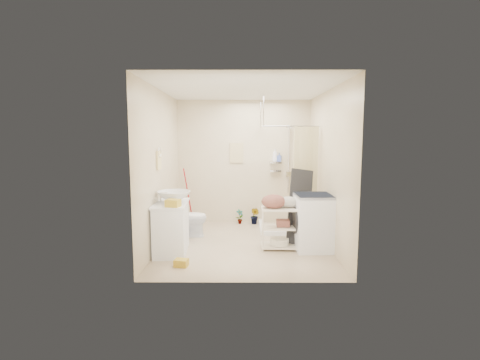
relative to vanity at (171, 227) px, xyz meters
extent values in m
plane|color=#C2AF91|center=(1.16, 0.41, -0.40)|extent=(3.20, 3.20, 0.00)
cube|color=silver|center=(1.16, 0.41, 2.20)|extent=(2.80, 3.20, 0.04)
cube|color=beige|center=(1.16, 2.01, 0.90)|extent=(2.80, 0.04, 2.60)
cube|color=beige|center=(1.16, -1.19, 0.90)|extent=(2.80, 0.04, 2.60)
cube|color=beige|center=(-0.24, 0.41, 0.90)|extent=(0.04, 3.20, 2.60)
cube|color=beige|center=(2.56, 0.41, 0.90)|extent=(0.04, 3.20, 2.60)
cube|color=silver|center=(0.00, 0.00, 0.00)|extent=(0.56, 0.93, 0.80)
imported|color=silver|center=(0.04, 0.03, 0.49)|extent=(0.54, 0.54, 0.18)
cube|color=gold|center=(0.10, -0.33, 0.45)|extent=(0.23, 0.20, 0.11)
cube|color=gold|center=(0.26, -0.64, -0.33)|extent=(0.30, 0.25, 0.14)
imported|color=white|center=(0.12, 0.90, -0.05)|extent=(0.71, 0.44, 0.70)
imported|color=brown|center=(1.08, 1.83, -0.24)|extent=(0.20, 0.19, 0.31)
imported|color=brown|center=(1.40, 1.80, -0.22)|extent=(0.25, 0.25, 0.36)
cube|color=beige|center=(1.01, 1.99, 1.10)|extent=(0.28, 0.03, 0.42)
imported|color=white|center=(1.82, 1.94, 1.05)|extent=(0.11, 0.11, 0.27)
imported|color=#4659A9|center=(1.91, 1.93, 1.01)|extent=(0.10, 0.10, 0.18)
cube|color=white|center=(2.30, 0.15, 0.05)|extent=(0.64, 0.66, 0.90)
camera|label=1|loc=(1.11, -5.38, 1.41)|focal=26.00mm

